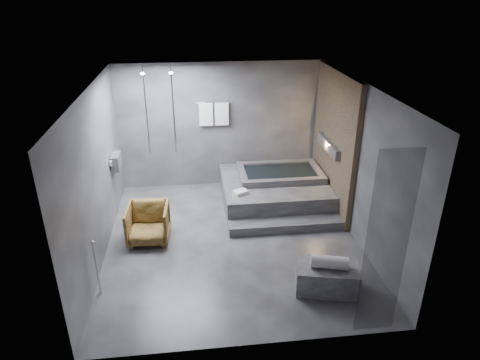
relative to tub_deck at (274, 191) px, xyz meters
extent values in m
plane|color=#2A2A2D|center=(-1.05, -1.45, -0.25)|extent=(5.00, 5.00, 0.00)
cube|color=#474749|center=(-1.05, -1.45, 2.55)|extent=(4.50, 5.00, 0.04)
cube|color=#343438|center=(-1.05, 1.05, 1.15)|extent=(4.50, 0.04, 2.80)
cube|color=#343438|center=(-1.05, -3.95, 1.15)|extent=(4.50, 0.04, 2.80)
cube|color=#343438|center=(-3.30, -1.45, 1.15)|extent=(0.04, 5.00, 2.80)
cube|color=#343438|center=(1.20, -1.45, 1.15)|extent=(0.04, 5.00, 2.80)
cube|color=#987B59|center=(1.14, -0.20, 1.15)|extent=(0.10, 2.40, 2.78)
cube|color=#FF9938|center=(1.06, -0.20, 1.05)|extent=(0.14, 1.20, 0.20)
cube|color=slate|center=(-3.21, -0.05, 0.85)|extent=(0.16, 0.42, 0.30)
imported|color=beige|center=(-3.20, -0.15, 0.80)|extent=(0.08, 0.08, 0.21)
imported|color=beige|center=(-3.20, 0.05, 0.78)|extent=(0.07, 0.07, 0.15)
cylinder|color=silver|center=(-2.05, 0.60, 1.65)|extent=(0.04, 0.04, 1.80)
cylinder|color=silver|center=(-2.60, 0.60, 1.65)|extent=(0.04, 0.04, 1.80)
cylinder|color=silver|center=(-1.20, 0.99, 1.70)|extent=(0.75, 0.02, 0.02)
cube|color=white|center=(-1.37, 0.97, 1.45)|extent=(0.30, 0.06, 0.50)
cube|color=white|center=(-1.03, 0.97, 1.45)|extent=(0.30, 0.06, 0.50)
cylinder|color=silver|center=(-3.20, -2.65, 0.20)|extent=(0.04, 0.04, 0.90)
cube|color=black|center=(0.60, -3.90, 1.10)|extent=(0.55, 0.01, 2.60)
cube|color=#2F2F31|center=(0.00, 0.00, 0.00)|extent=(2.20, 2.00, 0.50)
cube|color=#2F2F31|center=(0.00, -1.18, -0.16)|extent=(2.20, 0.36, 0.18)
cube|color=#39383B|center=(0.24, -2.99, -0.04)|extent=(1.02, 0.71, 0.42)
imported|color=#432E10|center=(-2.56, -1.23, 0.09)|extent=(0.77, 0.79, 0.69)
cylinder|color=silver|center=(0.25, -3.01, 0.27)|extent=(0.58, 0.34, 0.20)
cube|color=silver|center=(-0.80, -0.56, 0.29)|extent=(0.32, 0.29, 0.07)
camera|label=1|loc=(-1.71, -8.06, 4.06)|focal=32.00mm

